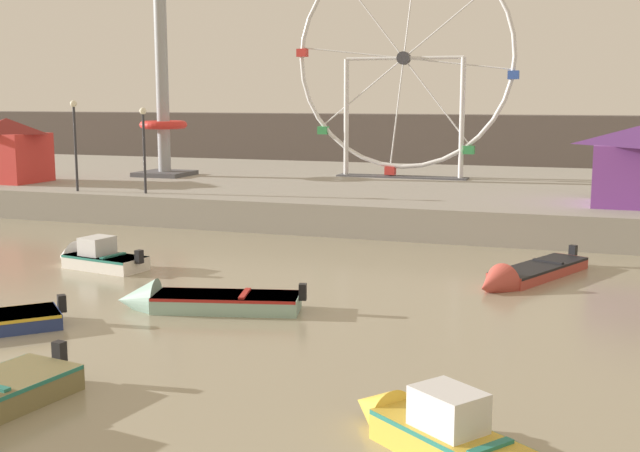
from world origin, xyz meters
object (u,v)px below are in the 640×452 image
(motorboat_seafoam, at_px, (194,301))
(promenade_lamp_far, at_px, (144,138))
(carnival_booth_purple_stall, at_px, (639,164))
(carnival_booth_red_striped, at_px, (8,149))
(motorboat_faded_red, at_px, (522,275))
(drop_tower_steel_tower, at_px, (163,104))
(promenade_lamp_near, at_px, (75,133))
(ferris_wheel_white_frame, at_px, (404,62))
(motorboat_mustard_yellow, at_px, (440,434))
(motorboat_white_red_stripe, at_px, (93,258))

(motorboat_seafoam, height_order, promenade_lamp_far, promenade_lamp_far)
(carnival_booth_purple_stall, relative_size, carnival_booth_red_striped, 0.96)
(motorboat_faded_red, height_order, promenade_lamp_far, promenade_lamp_far)
(drop_tower_steel_tower, bearing_deg, promenade_lamp_near, -90.60)
(ferris_wheel_white_frame, height_order, promenade_lamp_far, ferris_wheel_white_frame)
(motorboat_seafoam, distance_m, motorboat_mustard_yellow, 10.56)
(motorboat_mustard_yellow, xyz_separation_m, drop_tower_steel_tower, (-20.90, 27.95, 4.97))
(drop_tower_steel_tower, height_order, promenade_lamp_near, drop_tower_steel_tower)
(motorboat_faded_red, bearing_deg, promenade_lamp_near, -83.33)
(carnival_booth_red_striped, distance_m, promenade_lamp_near, 6.53)
(motorboat_seafoam, relative_size, promenade_lamp_near, 1.23)
(promenade_lamp_near, bearing_deg, ferris_wheel_white_frame, 41.11)
(motorboat_faded_red, distance_m, carnival_booth_purple_stall, 10.84)
(motorboat_mustard_yellow, xyz_separation_m, ferris_wheel_white_frame, (-7.96, 31.25, 7.24))
(motorboat_faded_red, xyz_separation_m, motorboat_white_red_stripe, (-14.08, -2.45, 0.12))
(drop_tower_steel_tower, height_order, promenade_lamp_far, drop_tower_steel_tower)
(drop_tower_steel_tower, xyz_separation_m, promenade_lamp_far, (3.43, -7.80, -1.43))
(carnival_booth_red_striped, bearing_deg, ferris_wheel_white_frame, 27.95)
(motorboat_seafoam, xyz_separation_m, motorboat_mustard_yellow, (8.04, -6.85, 0.12))
(motorboat_mustard_yellow, bearing_deg, motorboat_white_red_stripe, -1.75)
(promenade_lamp_near, bearing_deg, drop_tower_steel_tower, 89.40)
(ferris_wheel_white_frame, distance_m, promenade_lamp_far, 15.07)
(promenade_lamp_near, bearing_deg, promenade_lamp_far, 4.19)
(motorboat_seafoam, xyz_separation_m, ferris_wheel_white_frame, (0.08, 24.40, 7.36))
(ferris_wheel_white_frame, bearing_deg, motorboat_white_red_stripe, -106.24)
(motorboat_faded_red, height_order, motorboat_white_red_stripe, motorboat_white_red_stripe)
(ferris_wheel_white_frame, height_order, carnival_booth_purple_stall, ferris_wheel_white_frame)
(motorboat_mustard_yellow, relative_size, ferris_wheel_white_frame, 0.35)
(ferris_wheel_white_frame, bearing_deg, promenade_lamp_near, -138.89)
(promenade_lamp_near, bearing_deg, motorboat_faded_red, -17.58)
(ferris_wheel_white_frame, xyz_separation_m, promenade_lamp_far, (-9.50, -11.10, -3.69))
(motorboat_white_red_stripe, height_order, promenade_lamp_far, promenade_lamp_far)
(carnival_booth_purple_stall, xyz_separation_m, promenade_lamp_near, (-24.80, -3.10, 1.05))
(motorboat_white_red_stripe, relative_size, carnival_booth_red_striped, 0.94)
(motorboat_faded_red, xyz_separation_m, carnival_booth_red_striped, (-27.08, 9.17, 2.87))
(ferris_wheel_white_frame, bearing_deg, carnival_booth_red_striped, -154.90)
(motorboat_white_red_stripe, bearing_deg, drop_tower_steel_tower, -56.97)
(motorboat_white_red_stripe, height_order, drop_tower_steel_tower, drop_tower_steel_tower)
(ferris_wheel_white_frame, xyz_separation_m, promenade_lamp_near, (-13.02, -11.36, -3.51))
(motorboat_faded_red, distance_m, promenade_lamp_far, 19.29)
(motorboat_seafoam, distance_m, ferris_wheel_white_frame, 25.49)
(drop_tower_steel_tower, bearing_deg, carnival_booth_red_striped, -137.22)
(motorboat_seafoam, bearing_deg, promenade_lamp_near, -59.20)
(motorboat_faded_red, distance_m, drop_tower_steel_tower, 26.21)
(carnival_booth_purple_stall, xyz_separation_m, carnival_booth_red_striped, (-30.75, -0.63, 0.03))
(promenade_lamp_far, bearing_deg, motorboat_white_red_stripe, -69.42)
(carnival_booth_red_striped, bearing_deg, drop_tower_steel_tower, 45.64)
(ferris_wheel_white_frame, height_order, drop_tower_steel_tower, ferris_wheel_white_frame)
(motorboat_mustard_yellow, relative_size, promenade_lamp_far, 1.10)
(carnival_booth_purple_stall, bearing_deg, motorboat_white_red_stripe, -144.59)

